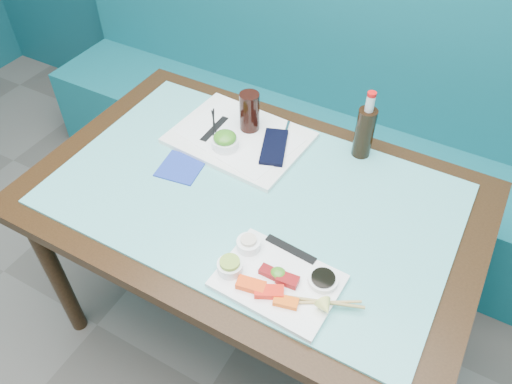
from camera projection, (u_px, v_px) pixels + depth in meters
The scene contains 34 objects.
booth_bench at pixel (341, 139), 2.34m from camera, with size 3.00×0.56×1.17m.
dining_table at pixel (253, 212), 1.61m from camera, with size 1.40×0.90×0.75m.
glass_top at pixel (253, 194), 1.55m from camera, with size 1.22×0.76×0.01m, color #5BB6B4.
sashimi_plate at pixel (278, 281), 1.31m from camera, with size 0.31×0.22×0.02m, color white.
salmon_left at pixel (251, 285), 1.28m from camera, with size 0.08×0.04×0.02m, color #FF3F0A.
salmon_mid at pixel (269, 292), 1.27m from camera, with size 0.07×0.04×0.02m, color red.
salmon_right at pixel (286, 302), 1.25m from camera, with size 0.06×0.03×0.02m, color #FF580A.
tuna_left at pixel (269, 272), 1.31m from camera, with size 0.05×0.03×0.02m, color maroon.
tuna_right at pixel (288, 280), 1.29m from camera, with size 0.06×0.03×0.02m, color maroon.
seaweed_garnish at pixel (278, 273), 1.30m from camera, with size 0.04×0.04×0.02m, color #3F841E.
ramekin_wasabi at pixel (230, 267), 1.31m from camera, with size 0.07×0.07×0.03m, color white.
wasabi_fill at pixel (230, 262), 1.30m from camera, with size 0.05×0.05×0.01m, color #85AD38.
ramekin_ginger at pixel (249, 244), 1.37m from camera, with size 0.07×0.07×0.03m, color white.
ginger_fill at pixel (249, 240), 1.36m from camera, with size 0.04×0.04×0.01m, color beige.
soy_dish at pixel (323, 280), 1.29m from camera, with size 0.08×0.08×0.02m, color white.
soy_fill at pixel (323, 278), 1.29m from camera, with size 0.06×0.06×0.01m, color black.
lemon_wedge at pixel (325, 307), 1.22m from camera, with size 0.04×0.04×0.03m, color #F1F373.
chopstick_sleeve at pixel (291, 249), 1.37m from camera, with size 0.15×0.02×0.00m, color black.
wooden_chopstick_a at pixel (314, 301), 1.25m from camera, with size 0.01×0.01×0.25m, color #A88E4F.
wooden_chopstick_b at pixel (318, 302), 1.25m from camera, with size 0.01×0.01×0.22m, color tan.
serving_tray at pixel (239, 138), 1.73m from camera, with size 0.45×0.33×0.02m, color white.
paper_placemat at pixel (239, 136), 1.72m from camera, with size 0.38×0.27×0.00m, color white.
seaweed_bowl at pixel (225, 143), 1.66m from camera, with size 0.09×0.09×0.04m, color white.
seaweed_salad at pixel (225, 138), 1.65m from camera, with size 0.08×0.08×0.04m, color #39801D.
cola_glass at pixel (250, 112), 1.70m from camera, with size 0.07×0.07×0.14m, color black.
navy_pouch at pixel (274, 147), 1.67m from camera, with size 0.08×0.18×0.01m, color black.
fork at pixel (286, 130), 1.74m from camera, with size 0.01×0.01×0.09m, color silver.
black_chopstick_a at pixel (213, 128), 1.74m from camera, with size 0.01×0.01×0.23m, color black.
black_chopstick_b at pixel (215, 129), 1.74m from camera, with size 0.01×0.01×0.22m, color black.
tray_sleeve at pixel (214, 129), 1.74m from camera, with size 0.03×0.15×0.00m, color black.
cola_bottle_body at pixel (364, 133), 1.62m from camera, with size 0.06×0.06×0.18m, color black.
cola_bottle_neck at pixel (370, 103), 1.53m from camera, with size 0.03×0.03×0.05m, color silver.
cola_bottle_cap at pixel (372, 94), 1.51m from camera, with size 0.03×0.03×0.01m, color red.
blue_napkin at pixel (181, 167), 1.63m from camera, with size 0.13×0.13×0.01m, color #1B3296.
Camera 1 is at (0.54, 0.51, 1.86)m, focal length 35.00 mm.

